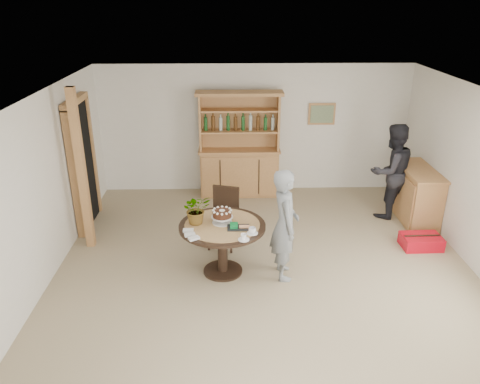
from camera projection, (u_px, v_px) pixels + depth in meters
name	position (u px, v px, depth m)	size (l,w,h in m)	color
ground	(267.00, 286.00, 6.39)	(7.00, 7.00, 0.00)	tan
room_shell	(270.00, 165.00, 5.72)	(6.04, 7.04, 2.52)	white
doorway	(82.00, 163.00, 7.73)	(0.13, 1.10, 2.18)	black
pine_post	(81.00, 171.00, 6.95)	(0.12, 0.12, 2.50)	tan
hutch	(239.00, 161.00, 9.10)	(1.62, 0.54, 2.04)	#B57B4C
sideboard	(416.00, 194.00, 8.12)	(0.54, 1.26, 0.94)	#B57B4C
dining_table	(222.00, 234.00, 6.48)	(1.20, 1.20, 0.76)	black
dining_chair	(224.00, 213.00, 7.27)	(0.52, 0.52, 0.95)	black
birthday_cake	(222.00, 215.00, 6.42)	(0.30, 0.30, 0.20)	white
flower_vase	(196.00, 209.00, 6.38)	(0.38, 0.33, 0.42)	#3F7233
gift_tray	(238.00, 227.00, 6.30)	(0.30, 0.20, 0.08)	black
coffee_cup_a	(252.00, 231.00, 6.16)	(0.15, 0.15, 0.09)	white
coffee_cup_b	(244.00, 237.00, 6.00)	(0.15, 0.15, 0.08)	white
napkins	(191.00, 234.00, 6.12)	(0.24, 0.33, 0.03)	white
teen_boy	(285.00, 225.00, 6.34)	(0.58, 0.38, 1.59)	slate
adult_person	(391.00, 171.00, 8.11)	(0.82, 0.64, 1.69)	black
red_suitcase	(421.00, 242.00, 7.33)	(0.61, 0.42, 0.21)	red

